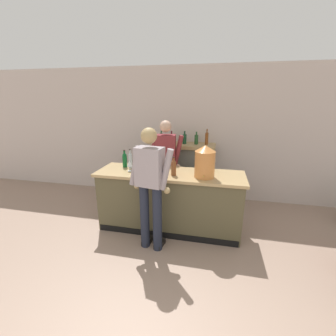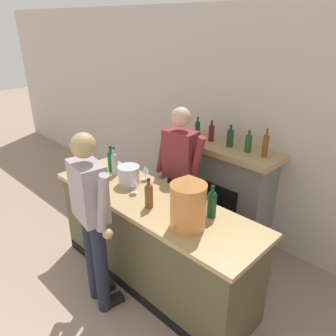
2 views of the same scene
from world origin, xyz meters
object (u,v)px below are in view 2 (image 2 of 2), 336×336
wine_bottle_cabernet_heavy (149,194)px  wine_glass_front_right (134,183)px  person_customer (92,218)px  ice_bucket_steel (129,175)px  wine_bottle_chardonnay_pale (111,160)px  wine_glass_mid_counter (145,169)px  wine_bottle_burgundy_dark (115,163)px  person_bartender (180,175)px  wine_bottle_port_short (212,203)px  wine_glass_near_bucket (106,170)px  fireplace_stone (225,191)px  copper_dispenser (188,201)px

wine_bottle_cabernet_heavy → wine_glass_front_right: 0.31m
person_customer → ice_bucket_steel: bearing=112.3°
wine_bottle_chardonnay_pale → wine_glass_front_right: size_ratio=1.79×
wine_bottle_chardonnay_pale → wine_glass_mid_counter: wine_bottle_chardonnay_pale is taller
person_customer → wine_glass_front_right: (-0.07, 0.54, 0.13)m
wine_bottle_burgundy_dark → wine_glass_mid_counter: bearing=25.0°
person_bartender → wine_bottle_port_short: person_bartender is taller
ice_bucket_steel → wine_glass_near_bucket: size_ratio=1.33×
wine_glass_near_bucket → wine_glass_mid_counter: bearing=47.4°
fireplace_stone → copper_dispenser: 1.52m
wine_bottle_port_short → copper_dispenser: bearing=-99.9°
wine_bottle_cabernet_heavy → wine_bottle_burgundy_dark: (-0.77, 0.20, 0.01)m
fireplace_stone → wine_glass_near_bucket: bearing=-118.5°
wine_bottle_port_short → wine_glass_front_right: (-0.81, -0.20, -0.02)m
wine_glass_near_bucket → copper_dispenser: bearing=-1.7°
wine_bottle_cabernet_heavy → wine_bottle_port_short: wine_bottle_port_short is taller
wine_bottle_chardonnay_pale → person_customer: bearing=-47.0°
wine_bottle_burgundy_dark → wine_glass_front_right: size_ratio=1.95×
wine_glass_mid_counter → wine_glass_near_bucket: 0.42m
wine_bottle_port_short → wine_glass_front_right: size_ratio=1.82×
person_bartender → person_customer: bearing=-87.1°
wine_bottle_cabernet_heavy → wine_bottle_port_short: 0.58m
person_customer → wine_glass_near_bucket: size_ratio=10.14×
person_bartender → wine_bottle_cabernet_heavy: (0.29, -0.74, 0.15)m
person_customer → wine_bottle_port_short: person_customer is taller
ice_bucket_steel → wine_glass_mid_counter: (0.05, 0.18, 0.02)m
wine_bottle_port_short → wine_glass_mid_counter: bearing=175.0°
wine_glass_near_bucket → wine_glass_front_right: bearing=3.9°
person_customer → wine_glass_mid_counter: bearing=104.5°
copper_dispenser → wine_glass_mid_counter: bearing=159.2°
person_bartender → wine_glass_near_bucket: size_ratio=10.01×
wine_glass_mid_counter → person_customer: bearing=-75.5°
wine_glass_near_bucket → wine_bottle_burgundy_dark: bearing=107.2°
fireplace_stone → ice_bucket_steel: 1.31m
copper_dispenser → ice_bucket_steel: size_ratio=2.09×
person_bartender → wine_bottle_port_short: bearing=-30.3°
wine_bottle_port_short → wine_bottle_chardonnay_pale: bearing=-178.6°
fireplace_stone → wine_bottle_cabernet_heavy: fireplace_stone is taller
person_bartender → wine_bottle_burgundy_dark: person_bartender is taller
wine_bottle_chardonnay_pale → wine_glass_mid_counter: size_ratio=1.79×
ice_bucket_steel → wine_glass_front_right: 0.22m
fireplace_stone → person_customer: size_ratio=0.87×
person_bartender → wine_bottle_cabernet_heavy: 0.81m
wine_glass_mid_counter → wine_bottle_burgundy_dark: bearing=-155.0°
person_bartender → wine_glass_near_bucket: person_bartender is taller
person_customer → wine_bottle_cabernet_heavy: 0.54m
fireplace_stone → wine_bottle_cabernet_heavy: size_ratio=5.35×
fireplace_stone → wine_bottle_port_short: fireplace_stone is taller
copper_dispenser → ice_bucket_steel: (-0.96, 0.16, -0.14)m
wine_glass_near_bucket → wine_bottle_chardonnay_pale: bearing=130.4°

